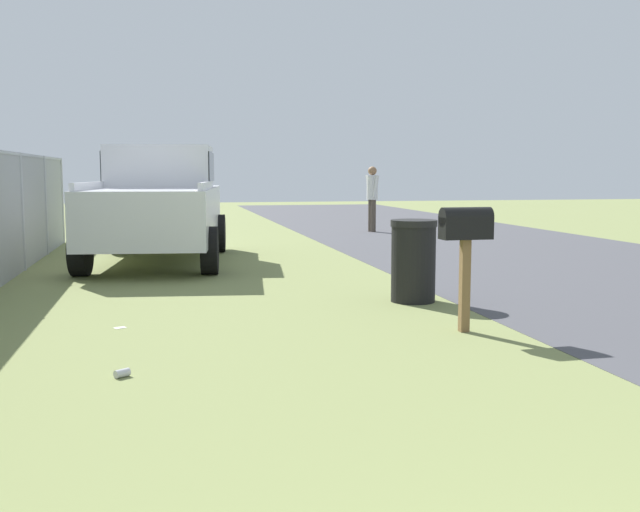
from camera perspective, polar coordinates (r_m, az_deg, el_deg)
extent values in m
cube|color=brown|center=(7.56, 11.11, -2.26)|extent=(0.09, 0.09, 0.94)
cube|color=black|center=(7.50, 11.21, 2.12)|extent=(0.21, 0.52, 0.22)
cylinder|color=black|center=(7.49, 11.23, 2.96)|extent=(0.21, 0.52, 0.20)
cube|color=red|center=(7.59, 10.89, 2.68)|extent=(0.02, 0.04, 0.18)
cube|color=silver|center=(13.46, -12.41, 3.24)|extent=(5.23, 2.55, 0.90)
cube|color=silver|center=(14.04, -12.20, 6.76)|extent=(1.91, 2.01, 0.76)
cube|color=black|center=(14.04, -12.20, 6.76)|extent=(1.86, 2.05, 0.53)
cube|color=silver|center=(12.50, -17.28, 5.20)|extent=(2.61, 0.38, 0.12)
cube|color=silver|center=(12.26, -8.83, 5.40)|extent=(2.61, 0.38, 0.12)
cylinder|color=black|center=(15.28, -15.32, 1.65)|extent=(0.78, 0.34, 0.76)
cylinder|color=black|center=(15.07, -7.84, 1.75)|extent=(0.78, 0.34, 0.76)
cylinder|color=black|center=(12.04, -18.03, 0.32)|extent=(0.78, 0.34, 0.76)
cylinder|color=black|center=(11.76, -8.52, 0.43)|extent=(0.78, 0.34, 0.76)
cylinder|color=black|center=(9.23, 7.22, -0.62)|extent=(0.55, 0.55, 0.94)
cylinder|color=black|center=(9.19, 7.26, 2.53)|extent=(0.58, 0.58, 0.08)
cylinder|color=#4C4238|center=(20.01, 4.14, 3.11)|extent=(0.14, 0.14, 0.87)
cylinder|color=#4C4238|center=(20.13, 3.94, 3.13)|extent=(0.14, 0.14, 0.87)
cylinder|color=silver|center=(20.04, 4.06, 5.30)|extent=(0.30, 0.30, 0.66)
sphere|color=#8C6647|center=(20.04, 4.07, 6.58)|extent=(0.24, 0.24, 0.24)
cylinder|color=silver|center=(19.87, 4.35, 5.39)|extent=(0.09, 0.18, 0.60)
cylinder|color=silver|center=(20.21, 3.78, 5.41)|extent=(0.09, 0.18, 0.60)
cylinder|color=#9EA3A8|center=(12.99, -22.04, 3.17)|extent=(0.07, 0.07, 1.92)
cylinder|color=#9EA3A8|center=(15.38, -20.46, 3.67)|extent=(0.07, 0.07, 1.92)
cylinder|color=#9EA3A8|center=(17.79, -19.31, 4.04)|extent=(0.07, 0.07, 1.92)
cylinder|color=silver|center=(6.07, -15.04, -8.74)|extent=(0.12, 0.14, 0.07)
cube|color=silver|center=(7.95, -15.20, -5.36)|extent=(0.13, 0.15, 0.01)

